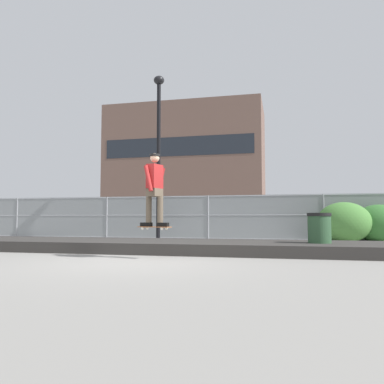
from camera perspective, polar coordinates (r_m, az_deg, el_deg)
name	(u,v)px	position (r m, az deg, el deg)	size (l,w,h in m)	color
ground_plane	(134,262)	(8.12, -8.65, -10.23)	(120.00, 120.00, 0.00)	gray
gravel_berm	(169,246)	(10.52, -3.42, -8.03)	(15.29, 2.55, 0.28)	#33302D
skateboard	(154,227)	(8.61, -5.63, -5.23)	(0.82, 0.41, 0.07)	#9E5B33
skater	(155,185)	(8.64, -5.59, 1.02)	(0.72, 0.62, 1.65)	black
chain_fence	(208,217)	(16.09, 2.44, -3.78)	(27.73, 0.06, 1.85)	gray
street_lamp	(159,137)	(16.03, -4.99, 8.16)	(0.44, 0.44, 6.83)	black
parked_car_near	(110,219)	(20.64, -12.08, -3.99)	(4.51, 2.17, 1.66)	#566B4C
library_building	(187,167)	(54.79, -0.74, 3.77)	(21.54, 10.66, 16.41)	brown
shrub_left	(344,223)	(14.91, 21.70, -4.24)	(1.92, 1.57, 1.48)	#477F38
shrub_center	(379,224)	(15.51, 26.09, -4.25)	(1.81, 1.48, 1.40)	#336B2D
trash_bin	(319,234)	(10.06, 18.45, -5.88)	(0.59, 0.59, 1.03)	#2D5133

